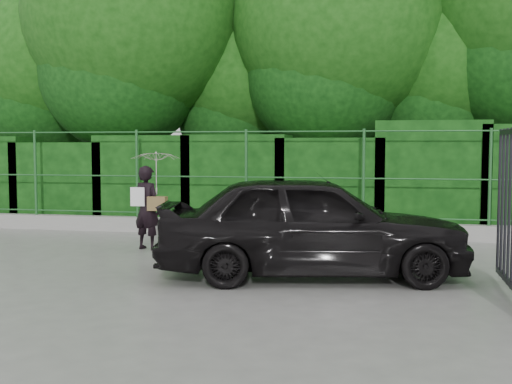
# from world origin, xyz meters

# --- Properties ---
(ground) EXTENTS (80.00, 80.00, 0.00)m
(ground) POSITION_xyz_m (0.00, 0.00, 0.00)
(ground) COLOR gray
(kerb) EXTENTS (14.00, 0.25, 0.30)m
(kerb) POSITION_xyz_m (0.00, 4.50, 0.15)
(kerb) COLOR #9E9E99
(kerb) RESTS_ON ground
(fence) EXTENTS (14.13, 0.06, 1.80)m
(fence) POSITION_xyz_m (0.22, 4.50, 1.20)
(fence) COLOR #235B28
(fence) RESTS_ON kerb
(hedge) EXTENTS (14.20, 1.20, 2.27)m
(hedge) POSITION_xyz_m (0.20, 5.50, 1.02)
(hedge) COLOR black
(hedge) RESTS_ON ground
(trees) EXTENTS (17.10, 6.15, 8.08)m
(trees) POSITION_xyz_m (1.14, 7.74, 4.62)
(trees) COLOR black
(trees) RESTS_ON ground
(woman) EXTENTS (0.87, 0.85, 1.70)m
(woman) POSITION_xyz_m (-0.77, 2.43, 1.12)
(woman) COLOR black
(woman) RESTS_ON ground
(car) EXTENTS (4.41, 2.42, 1.42)m
(car) POSITION_xyz_m (2.16, 0.69, 0.71)
(car) COLOR black
(car) RESTS_ON ground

